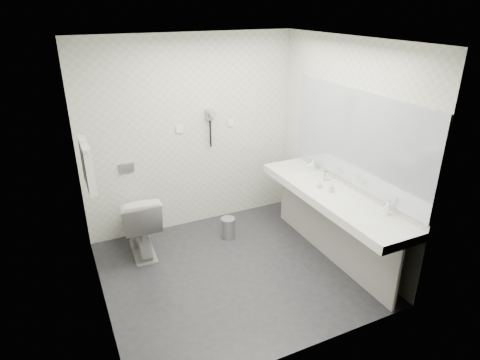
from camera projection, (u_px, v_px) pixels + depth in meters
floor at (234, 271)px, 4.68m from camera, size 2.80×2.80×0.00m
ceiling at (232, 41)px, 3.68m from camera, size 2.80×2.80×0.00m
wall_back at (191, 135)px, 5.26m from camera, size 2.80×0.00×2.80m
wall_front at (304, 228)px, 3.10m from camera, size 2.80×0.00×2.80m
wall_left at (89, 195)px, 3.63m from camera, size 0.00×2.60×2.60m
wall_right at (344, 150)px, 4.73m from camera, size 0.00×2.60×2.60m
vanity_counter at (331, 197)px, 4.64m from camera, size 0.55×2.20×0.10m
vanity_panel at (330, 229)px, 4.82m from camera, size 0.03×2.15×0.75m
vanity_post_near at (398, 278)px, 3.97m from camera, size 0.06×0.06×0.75m
vanity_post_far at (286, 194)px, 5.69m from camera, size 0.06×0.06×0.75m
mirror at (356, 139)px, 4.48m from camera, size 0.02×2.20×1.05m
basin_near at (372, 219)px, 4.08m from camera, size 0.40×0.31×0.05m
basin_far at (300, 174)px, 5.16m from camera, size 0.40×0.31×0.05m
faucet_near at (388, 207)px, 4.13m from camera, size 0.04×0.04×0.15m
faucet_far at (313, 165)px, 5.20m from camera, size 0.04×0.04×0.15m
soap_bottle_a at (331, 188)px, 4.62m from camera, size 0.06×0.06×0.10m
soap_bottle_b at (319, 184)px, 4.74m from camera, size 0.08×0.08×0.09m
glass_left at (326, 176)px, 4.91m from camera, size 0.07×0.07×0.11m
toilet at (139, 223)px, 4.90m from camera, size 0.49×0.81×0.80m
flush_plate at (127, 168)px, 5.03m from camera, size 0.18×0.02×0.12m
pedal_bin at (228, 228)px, 5.32m from camera, size 0.23×0.23×0.26m
bin_lid at (228, 219)px, 5.26m from camera, size 0.18×0.18×0.02m
towel_rail at (83, 144)px, 3.99m from camera, size 0.02×0.62×0.02m
towel_near at (89, 170)px, 3.96m from camera, size 0.07×0.24×0.48m
towel_far at (86, 161)px, 4.20m from camera, size 0.07×0.24×0.48m
dryer_cradle at (209, 115)px, 5.23m from camera, size 0.10×0.04×0.14m
dryer_barrel at (211, 113)px, 5.16m from camera, size 0.08×0.14×0.08m
dryer_cord at (210, 134)px, 5.32m from camera, size 0.02×0.02×0.35m
switch_plate_a at (180, 129)px, 5.15m from camera, size 0.09×0.02×0.09m
switch_plate_b at (231, 123)px, 5.43m from camera, size 0.09×0.02×0.09m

